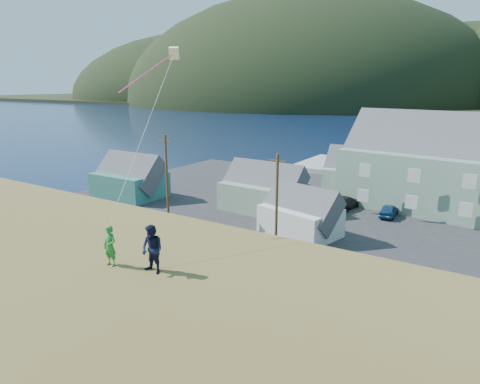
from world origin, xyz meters
name	(u,v)px	position (x,y,z in m)	size (l,w,h in m)	color
ground	(318,269)	(0.00, 0.00, 0.00)	(900.00, 900.00, 0.00)	#0A1638
grass_strip	(307,279)	(0.00, -2.00, 0.05)	(110.00, 8.00, 0.10)	#4C3D19
waterfront_lot	(378,214)	(0.00, 17.00, 0.06)	(72.00, 36.00, 0.12)	#28282B
wharf	(380,170)	(-6.00, 40.00, 0.45)	(26.00, 14.00, 0.90)	gray
shed_teal	(129,178)	(-28.41, 7.54, 2.54)	(8.66, 6.13, 6.80)	#2E6D60
shed_palegreen_near	(263,189)	(-11.38, 11.41, 2.52)	(9.51, 6.31, 6.66)	gray
shed_white	(300,213)	(-4.42, 6.18, 2.22)	(8.12, 6.30, 5.74)	silver
shed_palegreen_far	(370,174)	(-3.28, 24.51, 2.86)	(11.58, 7.21, 7.49)	gray
utility_poles	(311,204)	(-1.44, 1.50, 4.65)	(32.38, 0.24, 9.65)	#47331E
parked_cars	(340,193)	(-5.76, 20.68, 0.81)	(23.46, 12.42, 1.47)	#AEAEB3
kite_flyer_green	(110,246)	(-0.97, -18.86, 7.99)	(0.57, 0.38, 1.57)	#217B2C
kite_flyer_navy	(152,249)	(0.83, -18.46, 8.11)	(0.88, 0.69, 1.82)	black
kite_rig	(169,58)	(-2.78, -13.06, 15.12)	(1.51, 3.35, 9.13)	#FFECC2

